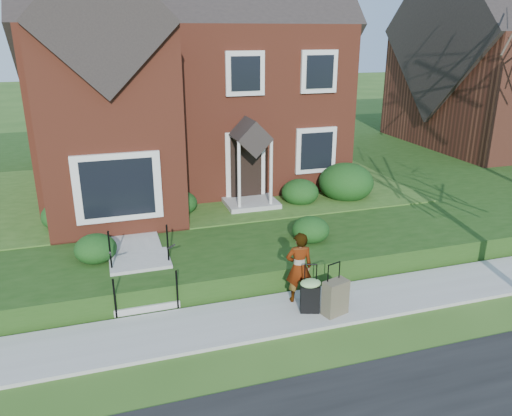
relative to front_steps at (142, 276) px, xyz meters
name	(u,v)px	position (x,y,z in m)	size (l,w,h in m)	color
ground	(271,317)	(2.50, -1.84, -0.47)	(120.00, 120.00, 0.00)	#2D5119
sidewalk	(271,316)	(2.50, -1.84, -0.43)	(60.00, 1.60, 0.08)	#9E9B93
terrace	(276,166)	(6.50, 9.06, -0.17)	(44.00, 20.00, 0.60)	#1A3A0F
walkway	(131,222)	(0.00, 3.16, 0.16)	(1.20, 6.00, 0.06)	#9E9B93
main_house	(177,47)	(2.29, 7.76, 4.79)	(10.40, 10.20, 9.40)	brown
front_steps	(142,276)	(0.00, 0.00, 0.00)	(1.40, 2.02, 1.50)	#9E9B93
foundation_shrubs	(267,194)	(4.08, 3.08, 0.63)	(10.26, 4.38, 1.26)	#12340F
woman	(299,267)	(3.27, -1.48, 0.42)	(0.60, 0.39, 1.64)	#999999
suitcase_black	(310,294)	(3.33, -1.99, 0.03)	(0.55, 0.49, 1.10)	black
suitcase_olive	(335,297)	(3.81, -2.23, -0.01)	(0.60, 0.44, 1.16)	brown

